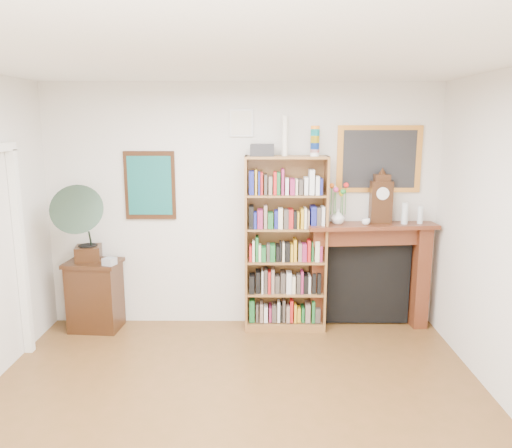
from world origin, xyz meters
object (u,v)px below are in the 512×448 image
Objects in this scene: side_cabinet at (95,295)px; mantel_clock at (381,200)px; bottle_right at (420,215)px; flower_vase at (338,216)px; teacup at (366,222)px; gramophone at (81,219)px; bookshelf at (286,234)px; bottle_left at (405,213)px; cd_stack at (109,261)px; fireplace at (369,265)px.

mantel_clock is at bearing 6.52° from side_cabinet.
bottle_right is at bearing -4.82° from mantel_clock.
teacup is (0.30, -0.05, -0.05)m from flower_vase.
mantel_clock reaches higher than side_cabinet.
teacup is at bearing 4.79° from side_cabinet.
flower_vase is 0.31m from teacup.
gramophone is at bearing -176.57° from flower_vase.
mantel_clock reaches higher than bottle_right.
bookshelf is 2.83× the size of side_cabinet.
bottle_right is (1.51, 0.03, 0.22)m from bookshelf.
bottle_right is at bearing -8.30° from gramophone.
flower_vase reaches higher than side_cabinet.
side_cabinet is 3.64m from bottle_left.
bookshelf is 9.58× the size of bottle_left.
bookshelf is 2.26m from gramophone.
cd_stack is at bearing -18.84° from gramophone.
mantel_clock is at bearing 3.21° from bookshelf.
bookshelf is at bearing -7.12° from gramophone.
bottle_right is (3.76, 0.19, 0.02)m from gramophone.
gramophone is 3.58m from bottle_left.
cd_stack is 0.60× the size of bottle_right.
flower_vase is 1.84× the size of teacup.
gramophone is 4.49× the size of bottle_right.
mantel_clock is (0.10, -0.02, 0.77)m from fireplace.
side_cabinet is at bearing -179.87° from teacup.
bookshelf is 1.14m from mantel_clock.
bottle_left is (0.36, -0.07, 0.62)m from fireplace.
flower_vase is at bearing -176.42° from mantel_clock.
teacup is (2.84, 0.15, 0.42)m from cd_stack.
bottle_left reaches higher than bottle_right.
bottle_left is 0.18m from bottle_right.
side_cabinet is at bearing -178.35° from bookshelf.
mantel_clock reaches higher than teacup.
cd_stack is 3.10m from mantel_clock.
mantel_clock is at bearing 170.18° from bottle_left.
bottle_left reaches higher than flower_vase.
side_cabinet is 0.52m from cd_stack.
flower_vase is 0.93m from bottle_right.
cd_stack is 3.33m from bottle_left.
side_cabinet is at bearing -178.73° from flower_vase.
cd_stack is 2.88m from teacup.
gramophone is 3.33m from mantel_clock.
gramophone is 1.63× the size of mantel_clock.
fireplace is 0.56m from teacup.
teacup reaches higher than cd_stack.
teacup is at bearing -128.75° from fireplace.
fireplace is 8.91× the size of flower_vase.
mantel_clock is 3.30× the size of flower_vase.
gramophone is 3.76m from bottle_right.
gramophone reaches higher than cd_stack.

